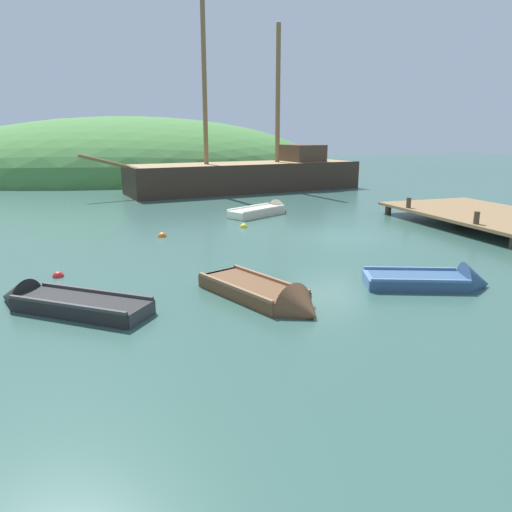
{
  "coord_description": "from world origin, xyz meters",
  "views": [
    {
      "loc": [
        -8.1,
        -15.55,
        3.71
      ],
      "look_at": [
        -3.84,
        -2.78,
        0.23
      ],
      "focal_mm": 33.57,
      "sensor_mm": 36.0,
      "label": 1
    }
  ],
  "objects_px": {
    "rowboat_outer_right": "(437,283)",
    "buoy_yellow": "(244,227)",
    "buoy_red": "(58,277)",
    "rowboat_far": "(60,305)",
    "rowboat_near_dock": "(269,298)",
    "rowboat_outer_left": "(264,212)",
    "sailing_ship": "(249,180)",
    "buoy_orange": "(162,237)"
  },
  "relations": [
    {
      "from": "sailing_ship",
      "to": "buoy_orange",
      "type": "height_order",
      "value": "sailing_ship"
    },
    {
      "from": "rowboat_outer_left",
      "to": "buoy_red",
      "type": "relative_size",
      "value": 12.12
    },
    {
      "from": "sailing_ship",
      "to": "rowboat_near_dock",
      "type": "relative_size",
      "value": 5.0
    },
    {
      "from": "rowboat_outer_left",
      "to": "buoy_red",
      "type": "bearing_deg",
      "value": -167.31
    },
    {
      "from": "rowboat_outer_left",
      "to": "buoy_yellow",
      "type": "bearing_deg",
      "value": -153.59
    },
    {
      "from": "rowboat_near_dock",
      "to": "buoy_orange",
      "type": "distance_m",
      "value": 7.94
    },
    {
      "from": "rowboat_outer_left",
      "to": "buoy_yellow",
      "type": "xyz_separation_m",
      "value": [
        -1.85,
        -2.72,
        -0.12
      ]
    },
    {
      "from": "rowboat_outer_right",
      "to": "buoy_red",
      "type": "xyz_separation_m",
      "value": [
        -9.02,
        3.84,
        -0.08
      ]
    },
    {
      "from": "rowboat_outer_left",
      "to": "rowboat_outer_right",
      "type": "distance_m",
      "value": 11.55
    },
    {
      "from": "rowboat_outer_right",
      "to": "rowboat_near_dock",
      "type": "bearing_deg",
      "value": -161.7
    },
    {
      "from": "sailing_ship",
      "to": "buoy_red",
      "type": "xyz_separation_m",
      "value": [
        -10.66,
        -16.92,
        -0.66
      ]
    },
    {
      "from": "buoy_yellow",
      "to": "buoy_red",
      "type": "bearing_deg",
      "value": -143.26
    },
    {
      "from": "rowboat_near_dock",
      "to": "buoy_yellow",
      "type": "height_order",
      "value": "rowboat_near_dock"
    },
    {
      "from": "rowboat_near_dock",
      "to": "buoy_red",
      "type": "relative_size",
      "value": 12.15
    },
    {
      "from": "rowboat_near_dock",
      "to": "rowboat_outer_right",
      "type": "bearing_deg",
      "value": 65.46
    },
    {
      "from": "buoy_orange",
      "to": "rowboat_far",
      "type": "bearing_deg",
      "value": -114.69
    },
    {
      "from": "rowboat_outer_left",
      "to": "buoy_orange",
      "type": "bearing_deg",
      "value": -175.64
    },
    {
      "from": "rowboat_far",
      "to": "rowboat_near_dock",
      "type": "xyz_separation_m",
      "value": [
        4.45,
        -1.05,
        -0.0
      ]
    },
    {
      "from": "buoy_orange",
      "to": "buoy_red",
      "type": "distance_m",
      "value": 5.36
    },
    {
      "from": "rowboat_outer_right",
      "to": "buoy_red",
      "type": "relative_size",
      "value": 10.83
    },
    {
      "from": "rowboat_near_dock",
      "to": "rowboat_outer_left",
      "type": "bearing_deg",
      "value": 139.48
    },
    {
      "from": "rowboat_far",
      "to": "buoy_red",
      "type": "relative_size",
      "value": 11.82
    },
    {
      "from": "buoy_red",
      "to": "buoy_yellow",
      "type": "relative_size",
      "value": 0.95
    },
    {
      "from": "rowboat_near_dock",
      "to": "buoy_orange",
      "type": "bearing_deg",
      "value": 168.09
    },
    {
      "from": "buoy_orange",
      "to": "buoy_red",
      "type": "bearing_deg",
      "value": -128.12
    },
    {
      "from": "rowboat_outer_left",
      "to": "sailing_ship",
      "type": "bearing_deg",
      "value": 47.53
    },
    {
      "from": "rowboat_far",
      "to": "buoy_orange",
      "type": "xyz_separation_m",
      "value": [
        3.12,
        6.78,
        -0.09
      ]
    },
    {
      "from": "buoy_red",
      "to": "rowboat_outer_right",
      "type": "bearing_deg",
      "value": -23.06
    },
    {
      "from": "buoy_red",
      "to": "sailing_ship",
      "type": "bearing_deg",
      "value": 57.79
    },
    {
      "from": "rowboat_outer_left",
      "to": "buoy_yellow",
      "type": "distance_m",
      "value": 3.29
    },
    {
      "from": "rowboat_outer_right",
      "to": "buoy_yellow",
      "type": "bearing_deg",
      "value": 126.13
    },
    {
      "from": "buoy_orange",
      "to": "buoy_yellow",
      "type": "bearing_deg",
      "value": 12.84
    },
    {
      "from": "rowboat_outer_right",
      "to": "rowboat_outer_left",
      "type": "bearing_deg",
      "value": 113.71
    },
    {
      "from": "rowboat_outer_right",
      "to": "rowboat_near_dock",
      "type": "xyz_separation_m",
      "value": [
        -4.37,
        0.22,
        0.01
      ]
    },
    {
      "from": "sailing_ship",
      "to": "buoy_orange",
      "type": "distance_m",
      "value": 14.69
    },
    {
      "from": "sailing_ship",
      "to": "buoy_yellow",
      "type": "distance_m",
      "value": 12.6
    },
    {
      "from": "rowboat_outer_left",
      "to": "rowboat_near_dock",
      "type": "relative_size",
      "value": 1.0
    },
    {
      "from": "rowboat_outer_right",
      "to": "buoy_orange",
      "type": "height_order",
      "value": "rowboat_outer_right"
    },
    {
      "from": "rowboat_outer_right",
      "to": "rowboat_far",
      "type": "bearing_deg",
      "value": -166.98
    },
    {
      "from": "rowboat_outer_left",
      "to": "buoy_yellow",
      "type": "relative_size",
      "value": 11.52
    },
    {
      "from": "sailing_ship",
      "to": "rowboat_far",
      "type": "height_order",
      "value": "sailing_ship"
    },
    {
      "from": "rowboat_outer_right",
      "to": "buoy_orange",
      "type": "relative_size",
      "value": 10.21
    }
  ]
}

